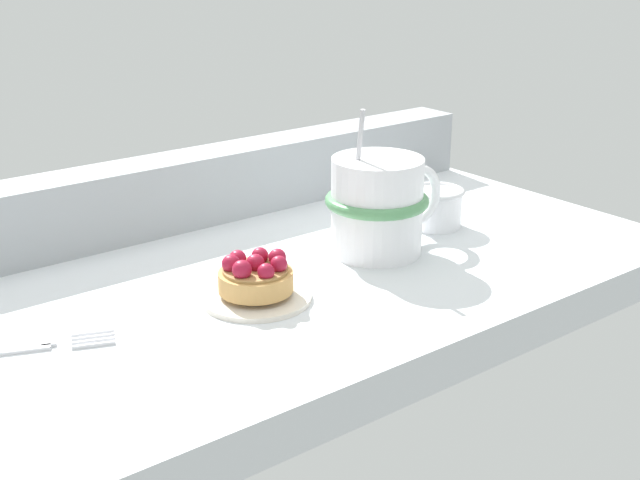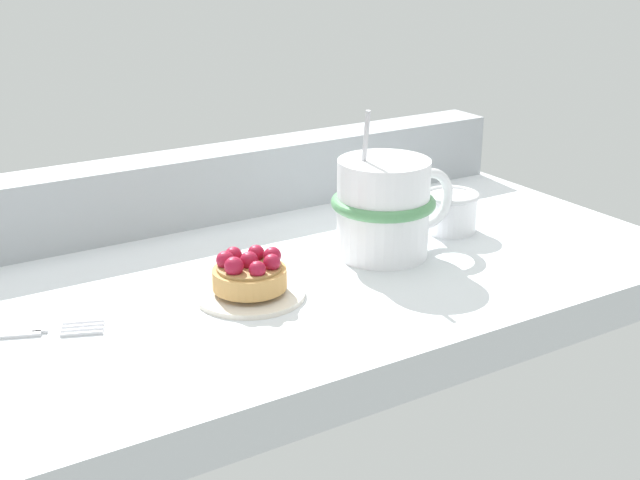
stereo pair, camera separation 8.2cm
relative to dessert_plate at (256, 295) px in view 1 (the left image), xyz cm
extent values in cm
cube|color=silver|center=(2.33, 4.24, -2.49)|extent=(88.36, 42.58, 4.10)
cube|color=#9EA3A8|center=(2.33, 22.58, 3.52)|extent=(86.59, 5.89, 7.93)
cylinder|color=silver|center=(0.00, 0.00, 0.03)|extent=(10.14, 10.14, 0.95)
cylinder|color=silver|center=(0.00, 0.00, -0.21)|extent=(5.57, 5.57, 0.48)
cylinder|color=tan|center=(0.00, 0.00, 1.42)|extent=(6.82, 6.82, 1.83)
cylinder|color=#A37942|center=(0.00, 0.00, 2.49)|extent=(6.00, 6.00, 0.30)
sphere|color=maroon|center=(0.00, 0.00, 3.15)|extent=(1.71, 1.71, 1.71)
sphere|color=maroon|center=(2.04, -0.14, 3.20)|extent=(1.64, 1.64, 1.64)
sphere|color=maroon|center=(1.45, 1.38, 3.10)|extent=(1.60, 1.60, 1.60)
sphere|color=maroon|center=(-0.57, 2.05, 3.09)|extent=(1.62, 1.62, 1.62)
sphere|color=maroon|center=(-1.80, 1.22, 3.15)|extent=(1.71, 1.71, 1.71)
sphere|color=maroon|center=(-1.86, -0.67, 3.20)|extent=(1.78, 1.78, 1.78)
sphere|color=maroon|center=(-0.23, -2.02, 3.04)|extent=(1.54, 1.54, 1.54)
sphere|color=maroon|center=(1.50, -1.56, 3.19)|extent=(1.56, 1.56, 1.56)
cylinder|color=white|center=(16.56, 2.29, 4.61)|extent=(9.44, 9.44, 10.11)
torus|color=#569960|center=(16.56, 2.29, 5.24)|extent=(10.69, 10.69, 1.20)
torus|color=white|center=(22.28, 2.29, 4.61)|extent=(6.70, 1.04, 6.70)
cylinder|color=#B7B7BC|center=(14.68, 3.00, 11.00)|extent=(0.80, 1.73, 7.80)
cube|color=silver|center=(-18.43, 2.78, -0.14)|extent=(1.32, 0.97, 0.60)
cube|color=silver|center=(-15.60, 0.44, -0.14)|extent=(3.33, 1.54, 0.60)
cube|color=silver|center=(-15.32, 1.12, -0.14)|extent=(3.33, 1.54, 0.60)
cube|color=silver|center=(-15.05, 1.80, -0.14)|extent=(3.33, 1.54, 0.60)
cube|color=silver|center=(-14.77, 2.48, -0.14)|extent=(3.33, 1.54, 0.60)
cylinder|color=white|center=(27.28, 4.71, 1.63)|extent=(5.78, 5.78, 4.15)
torus|color=silver|center=(27.28, 4.71, 3.71)|extent=(6.27, 6.27, 0.60)
camera|label=1|loc=(-39.02, -59.50, 31.86)|focal=47.79mm
camera|label=2|loc=(-32.29, -64.19, 31.86)|focal=47.79mm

